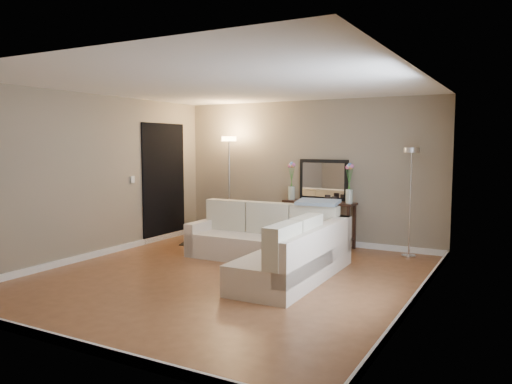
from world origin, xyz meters
The scene contains 23 objects.
floor centered at (0.00, 0.00, -0.01)m, with size 5.00×5.50×0.01m, color brown.
ceiling centered at (0.00, 0.00, 2.60)m, with size 5.00×5.50×0.01m, color white.
wall_back centered at (0.00, 2.76, 1.30)m, with size 5.00×0.02×2.60m, color gray.
wall_front centered at (0.00, -2.76, 1.30)m, with size 5.00×0.02×2.60m, color gray.
wall_left centered at (-2.51, 0.00, 1.30)m, with size 0.02×5.50×2.60m, color gray.
wall_right centered at (2.51, 0.00, 1.30)m, with size 0.02×5.50×2.60m, color gray.
baseboard_back centered at (0.00, 2.73, 0.05)m, with size 5.00×0.03×0.10m, color white.
baseboard_front centered at (0.00, -2.73, 0.05)m, with size 5.00×0.03×0.10m, color white.
baseboard_left centered at (-2.48, 0.00, 0.05)m, with size 0.03×5.50×0.10m, color white.
baseboard_right centered at (2.48, 0.00, 0.05)m, with size 0.03×5.50×0.10m, color white.
doorway centered at (-2.48, 1.70, 1.10)m, with size 0.02×1.20×2.20m, color black.
switch_plate centered at (-2.48, 0.85, 1.20)m, with size 0.02×0.08×0.12m, color white.
sectional_sofa centered at (0.33, 0.75, 0.33)m, with size 2.54×2.41×0.88m.
throw_blanket centered at (0.77, 1.37, 0.93)m, with size 0.63×0.36×0.05m, color gray.
console_table centered at (0.26, 2.50, 0.46)m, with size 1.33×0.43×0.81m.
leaning_mirror centered at (0.35, 2.66, 1.18)m, with size 0.93×0.10×0.73m.
table_decor centered at (0.34, 2.46, 0.84)m, with size 0.56×0.13×0.13m.
flower_vase_left centered at (-0.21, 2.53, 1.10)m, with size 0.15×0.13×0.69m.
flower_vase_right centered at (0.90, 2.47, 1.10)m, with size 0.15×0.13×0.69m.
floor_lamp_lit centered at (-1.46, 2.39, 1.38)m, with size 0.35×0.35×1.96m.
floor_lamp_unlit centered at (1.93, 2.42, 1.24)m, with size 0.25×0.25×1.76m.
charcoal_rug centered at (-1.44, 2.01, 0.01)m, with size 1.28×0.96×0.02m, color black.
black_bag centered at (-1.61, 1.84, 0.08)m, with size 0.36×0.26×0.23m, color black.
Camera 1 is at (3.57, -5.70, 1.82)m, focal length 35.00 mm.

